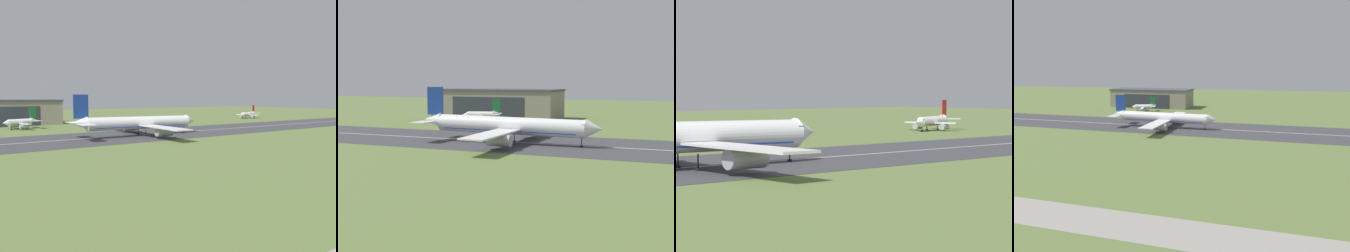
% 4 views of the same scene
% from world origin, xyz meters
% --- Properties ---
extents(ground_plane, '(739.70, 739.70, 0.00)m').
position_xyz_m(ground_plane, '(0.00, 62.45, 0.00)').
color(ground_plane, olive).
extents(runway_strip, '(499.70, 41.04, 0.06)m').
position_xyz_m(runway_strip, '(0.00, 124.90, 0.03)').
color(runway_strip, '#3D3D42').
rests_on(runway_strip, ground_plane).
extents(runway_centreline, '(449.73, 0.70, 0.01)m').
position_xyz_m(runway_centreline, '(0.00, 124.90, 0.07)').
color(runway_centreline, silver).
rests_on(runway_centreline, runway_strip).
extents(hangar_building, '(61.90, 24.37, 14.04)m').
position_xyz_m(hangar_building, '(-44.44, 206.96, 7.04)').
color(hangar_building, gray).
rests_on(hangar_building, ground_plane).
extents(airplane_landing, '(55.18, 55.77, 16.20)m').
position_xyz_m(airplane_landing, '(-4.45, 122.25, 5.02)').
color(airplane_landing, white).
rests_on(airplane_landing, ground_plane).
extents(airplane_parked_west, '(18.18, 20.09, 10.29)m').
position_xyz_m(airplane_parked_west, '(-39.23, 177.81, 3.30)').
color(airplane_parked_west, white).
rests_on(airplane_parked_west, ground_plane).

